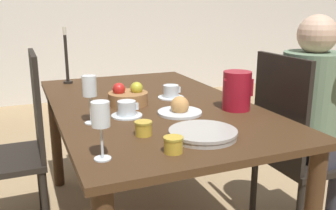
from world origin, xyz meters
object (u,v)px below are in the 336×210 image
chair_person_side (295,147)px  jam_jar_amber (143,128)px  teacup_across (171,92)px  fruit_bowl (128,97)px  wine_glass_water (90,88)px  jam_jar_red (173,144)px  serving_tray (203,134)px  red_pitcher (237,90)px  person_seated (315,111)px  bread_plate (180,109)px  chair_opposite (17,144)px  teacup_near_person (127,110)px  wine_glass_juice (101,118)px  candlestick_tall (67,61)px

chair_person_side → jam_jar_amber: chair_person_side is taller
teacup_across → fruit_bowl: size_ratio=0.71×
wine_glass_water → jam_jar_red: bearing=-65.5°
serving_tray → chair_person_side: bearing=18.0°
wine_glass_water → red_pitcher: bearing=-3.8°
person_seated → jam_jar_amber: size_ratio=17.03×
bread_plate → serving_tray: bearing=-98.4°
chair_opposite → fruit_bowl: chair_opposite is taller
red_pitcher → teacup_near_person: red_pitcher is taller
wine_glass_water → bread_plate: 0.43m
chair_person_side → jam_jar_amber: size_ratio=14.32×
person_seated → jam_jar_amber: bearing=-84.7°
bread_plate → wine_glass_juice: bearing=-139.2°
chair_person_side → wine_glass_water: bearing=-97.1°
wine_glass_juice → bread_plate: 0.61m
person_seated → red_pitcher: bearing=-102.8°
person_seated → bread_plate: size_ratio=5.71×
jam_jar_amber → candlestick_tall: bearing=96.8°
bread_plate → red_pitcher: bearing=-7.3°
red_pitcher → teacup_across: size_ratio=1.32×
bread_plate → jam_jar_amber: bearing=-139.1°
wine_glass_water → candlestick_tall: candlestick_tall is taller
jam_jar_amber → teacup_near_person: bearing=87.6°
fruit_bowl → candlestick_tall: candlestick_tall is taller
teacup_across → fruit_bowl: fruit_bowl is taller
red_pitcher → wine_glass_juice: (-0.74, -0.36, 0.05)m
chair_opposite → wine_glass_water: bearing=-145.8°
red_pitcher → fruit_bowl: (-0.46, 0.29, -0.05)m
serving_tray → jam_jar_amber: (-0.20, 0.11, 0.02)m
chair_person_side → serving_tray: bearing=-72.0°
wine_glass_juice → bread_plate: (0.45, 0.39, -0.12)m
chair_opposite → red_pitcher: chair_opposite is taller
wine_glass_water → jam_jar_amber: size_ratio=2.99×
serving_tray → jam_jar_red: jam_jar_red is taller
jam_jar_amber → fruit_bowl: 0.48m
person_seated → jam_jar_red: bearing=-72.0°
teacup_near_person → bread_plate: bread_plate is taller
red_pitcher → candlestick_tall: (-0.67, 0.95, 0.05)m
teacup_near_person → chair_person_side: bearing=-11.4°
wine_glass_water → serving_tray: 0.52m
chair_person_side → wine_glass_juice: chair_person_side is taller
chair_opposite → fruit_bowl: (0.55, -0.22, 0.26)m
wine_glass_juice → candlestick_tall: (0.07, 1.30, -0.00)m
serving_tray → bread_plate: bearing=81.6°
red_pitcher → fruit_bowl: 0.55m
serving_tray → bread_plate: size_ratio=1.28×
wine_glass_juice → red_pitcher: bearing=25.7°
serving_tray → fruit_bowl: fruit_bowl is taller
red_pitcher → wine_glass_juice: 0.82m
chair_person_side → jam_jar_red: size_ratio=14.32×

